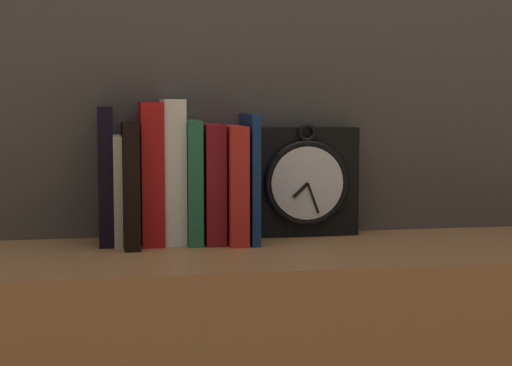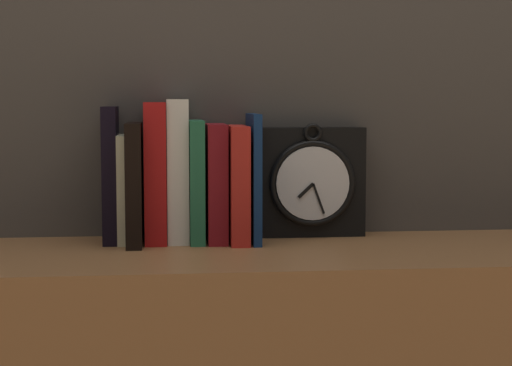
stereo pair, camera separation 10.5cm
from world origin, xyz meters
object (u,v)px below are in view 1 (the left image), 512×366
(book_slot6_maroon, at_px, (212,183))
(book_slot0_black, at_px, (106,175))
(book_slot7_red, at_px, (234,184))
(clock, at_px, (304,182))
(book_slot3_red, at_px, (151,173))
(book_slot1_cream, at_px, (118,190))
(book_slot4_white, at_px, (173,171))
(book_slot2_black, at_px, (130,184))
(book_slot8_navy, at_px, (250,178))
(book_slot5_green, at_px, (192,181))

(book_slot6_maroon, bearing_deg, book_slot0_black, 176.88)
(book_slot6_maroon, distance_m, book_slot7_red, 0.04)
(book_slot0_black, height_order, book_slot6_maroon, book_slot0_black)
(clock, xyz_separation_m, book_slot0_black, (-0.37, -0.03, 0.02))
(clock, xyz_separation_m, book_slot7_red, (-0.14, -0.05, 0.00))
(book_slot3_red, xyz_separation_m, book_slot6_maroon, (0.11, -0.00, -0.02))
(book_slot1_cream, distance_m, book_slot4_white, 0.10)
(book_slot3_red, distance_m, book_slot6_maroon, 0.11)
(clock, distance_m, book_slot3_red, 0.29)
(book_slot3_red, relative_size, book_slot7_red, 1.20)
(book_slot0_black, relative_size, book_slot3_red, 0.97)
(clock, bearing_deg, book_slot0_black, -175.86)
(book_slot2_black, bearing_deg, clock, 8.68)
(book_slot2_black, distance_m, book_slot4_white, 0.08)
(book_slot2_black, distance_m, book_slot8_navy, 0.22)
(book_slot4_white, bearing_deg, book_slot7_red, -8.86)
(book_slot3_red, xyz_separation_m, book_slot7_red, (0.15, -0.01, -0.02))
(book_slot6_maroon, relative_size, book_slot8_navy, 0.92)
(book_slot2_black, bearing_deg, book_slot1_cream, 136.57)
(book_slot0_black, relative_size, book_slot8_navy, 1.06)
(book_slot0_black, distance_m, book_slot5_green, 0.16)
(book_slot5_green, bearing_deg, book_slot3_red, 177.73)
(book_slot5_green, bearing_deg, book_slot1_cream, 176.96)
(book_slot2_black, distance_m, book_slot6_maroon, 0.15)
(book_slot0_black, bearing_deg, book_slot1_cream, -5.59)
(book_slot5_green, relative_size, book_slot7_red, 1.05)
(book_slot1_cream, relative_size, book_slot4_white, 0.75)
(clock, distance_m, book_slot7_red, 0.15)
(book_slot1_cream, relative_size, book_slot2_black, 0.90)
(book_slot4_white, xyz_separation_m, book_slot8_navy, (0.14, -0.02, -0.01))
(book_slot3_red, bearing_deg, book_slot4_white, 5.31)
(book_slot3_red, relative_size, book_slot8_navy, 1.09)
(clock, xyz_separation_m, book_slot8_navy, (-0.11, -0.04, 0.01))
(book_slot1_cream, height_order, book_slot4_white, book_slot4_white)
(clock, bearing_deg, book_slot5_green, -170.58)
(book_slot1_cream, distance_m, book_slot8_navy, 0.24)
(book_slot0_black, height_order, book_slot3_red, book_slot3_red)
(book_slot7_red, xyz_separation_m, book_slot8_navy, (0.03, 0.00, 0.01))
(book_slot4_white, distance_m, book_slot8_navy, 0.14)
(book_slot4_white, relative_size, book_slot8_navy, 1.11)
(book_slot3_red, bearing_deg, book_slot1_cream, 176.02)
(clock, height_order, book_slot0_black, book_slot0_black)
(book_slot0_black, relative_size, book_slot4_white, 0.95)
(book_slot4_white, relative_size, book_slot6_maroon, 1.21)
(clock, relative_size, book_slot8_navy, 0.92)
(book_slot3_red, xyz_separation_m, book_slot8_navy, (0.18, -0.01, -0.01))
(book_slot6_maroon, bearing_deg, book_slot8_navy, -6.35)
(book_slot6_maroon, bearing_deg, book_slot5_green, 178.03)
(book_slot2_black, xyz_separation_m, book_slot4_white, (0.08, 0.02, 0.02))
(book_slot4_white, xyz_separation_m, book_slot7_red, (0.11, -0.02, -0.02))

